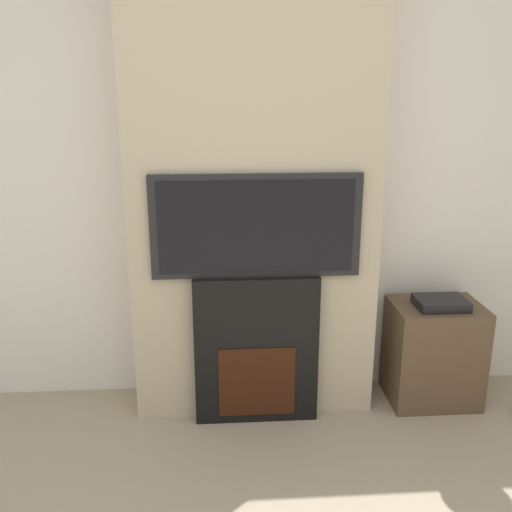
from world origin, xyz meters
name	(u,v)px	position (x,y,z in m)	size (l,w,h in m)	color
wall_back	(251,156)	(0.00, 2.03, 1.35)	(6.00, 0.06, 2.70)	silver
chimney_breast	(254,160)	(0.00, 1.83, 1.35)	(1.26, 0.33, 2.70)	#BCAD8E
fireplace	(256,348)	(0.00, 1.67, 0.40)	(0.64, 0.15, 0.80)	black
television	(256,226)	(0.00, 1.67, 1.05)	(1.03, 0.07, 0.52)	black
media_stand	(433,351)	(1.00, 1.77, 0.29)	(0.48, 0.36, 0.62)	brown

